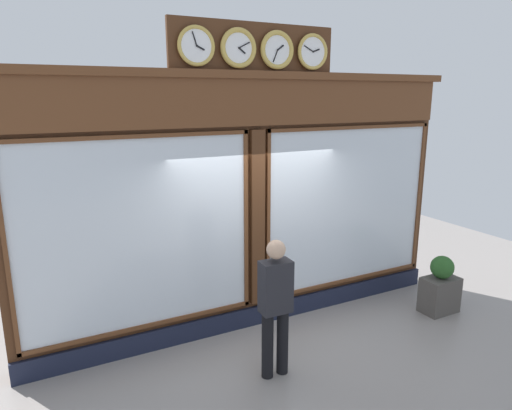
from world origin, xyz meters
name	(u,v)px	position (x,y,z in m)	size (l,w,h in m)	color
shop_facade	(252,201)	(0.00, -0.12, 1.83)	(6.53, 0.42, 4.17)	#4C2B16
pedestrian	(275,303)	(0.39, 1.23, 0.93)	(0.37, 0.23, 1.69)	black
planter_box	(439,295)	(-2.68, 0.97, 0.28)	(0.56, 0.36, 0.55)	#4C4742
planter_shrub	(442,267)	(-2.68, 0.97, 0.73)	(0.35, 0.35, 0.35)	#285623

